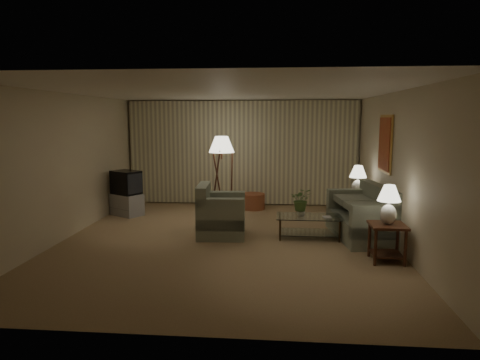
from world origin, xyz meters
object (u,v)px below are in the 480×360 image
object	(u,v)px
table_lamp_near	(389,201)
coffee_table	(309,223)
crt_tv	(126,182)
ottoman	(253,201)
table_lamp_far	(358,177)
armchair	(222,216)
sofa	(361,217)
side_table_near	(387,236)
vase	(301,212)
side_table_far	(357,203)
floor_lamp	(222,174)
tv_cabinet	(127,204)

from	to	relation	value
table_lamp_near	coffee_table	xyz separation A→B (m)	(-1.12, 1.25, -0.69)
crt_tv	ottoman	size ratio (longest dim) A/B	1.33
table_lamp_far	crt_tv	bearing A→B (deg)	177.81
armchair	sofa	bearing A→B (deg)	-91.36
side_table_near	vase	size ratio (longest dim) A/B	3.62
table_lamp_far	vase	distance (m)	1.92
side_table_near	side_table_far	size ratio (longest dim) A/B	1.00
floor_lamp	ottoman	world-z (taller)	floor_lamp
crt_tv	vase	world-z (taller)	crt_tv
ottoman	vase	world-z (taller)	vase
armchair	crt_tv	bearing A→B (deg)	53.91
tv_cabinet	crt_tv	xyz separation A→B (m)	(0.00, 0.00, 0.52)
side_table_far	vase	xyz separation A→B (m)	(-1.27, -1.35, 0.09)
armchair	side_table_far	bearing A→B (deg)	-67.62
side_table_near	table_lamp_far	distance (m)	2.66
armchair	crt_tv	world-z (taller)	crt_tv
tv_cabinet	ottoman	bearing A→B (deg)	50.17
side_table_far	floor_lamp	xyz separation A→B (m)	(-3.01, 0.49, 0.55)
floor_lamp	vase	distance (m)	2.57
armchair	table_lamp_near	size ratio (longest dim) A/B	1.68
side_table_far	table_lamp_far	size ratio (longest dim) A/B	0.94
sofa	ottoman	size ratio (longest dim) A/B	3.46
vase	floor_lamp	bearing A→B (deg)	133.42
ottoman	vase	bearing A→B (deg)	-67.12
side_table_far	floor_lamp	bearing A→B (deg)	170.78
table_lamp_near	coffee_table	distance (m)	1.82
sofa	coffee_table	world-z (taller)	sofa
side_table_far	coffee_table	bearing A→B (deg)	-129.76
coffee_table	ottoman	size ratio (longest dim) A/B	2.10
coffee_table	table_lamp_far	bearing A→B (deg)	50.24
crt_tv	tv_cabinet	bearing A→B (deg)	0.00
coffee_table	floor_lamp	distance (m)	2.72
floor_lamp	table_lamp_near	bearing A→B (deg)	-45.71
armchair	table_lamp_far	distance (m)	3.14
armchair	coffee_table	xyz separation A→B (m)	(1.66, -0.00, -0.11)
crt_tv	armchair	bearing A→B (deg)	-0.38
coffee_table	vase	bearing A→B (deg)	-180.00
tv_cabinet	coffee_table	bearing A→B (deg)	11.40
sofa	ottoman	bearing A→B (deg)	-145.37
table_lamp_far	tv_cabinet	bearing A→B (deg)	177.81
coffee_table	armchair	bearing A→B (deg)	179.95
side_table_near	floor_lamp	bearing A→B (deg)	134.29
sofa	armchair	xyz separation A→B (m)	(-2.63, -0.10, -0.00)
coffee_table	ottoman	world-z (taller)	coffee_table
sofa	table_lamp_far	distance (m)	1.39
table_lamp_near	crt_tv	size ratio (longest dim) A/B	0.80
coffee_table	crt_tv	world-z (taller)	crt_tv
crt_tv	floor_lamp	size ratio (longest dim) A/B	0.42
side_table_far	vase	world-z (taller)	side_table_far
side_table_near	table_lamp_near	distance (m)	0.55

